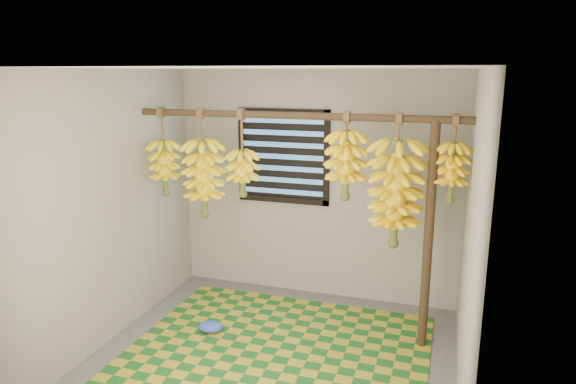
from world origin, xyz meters
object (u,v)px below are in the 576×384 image
at_px(banana_bunch_d, 346,165).
at_px(support_post, 428,238).
at_px(banana_bunch_e, 396,194).
at_px(banana_bunch_c, 243,173).
at_px(plastic_bag, 211,327).
at_px(woven_mat, 279,349).
at_px(banana_bunch_f, 452,172).
at_px(banana_bunch_b, 204,178).
at_px(banana_bunch_a, 164,167).

bearing_deg(banana_bunch_d, support_post, 0.00).
bearing_deg(banana_bunch_e, banana_bunch_c, 180.00).
xyz_separation_m(plastic_bag, banana_bunch_d, (1.16, 0.37, 1.53)).
distance_m(woven_mat, banana_bunch_e, 1.69).
bearing_deg(banana_bunch_f, banana_bunch_c, 180.00).
height_order(plastic_bag, banana_bunch_b, banana_bunch_b).
xyz_separation_m(woven_mat, banana_bunch_d, (0.46, 0.46, 1.59)).
height_order(support_post, banana_bunch_e, banana_bunch_e).
height_order(plastic_bag, banana_bunch_f, banana_bunch_f).
relative_size(banana_bunch_a, banana_bunch_e, 0.75).
xyz_separation_m(banana_bunch_b, banana_bunch_d, (1.36, 0.00, 0.20)).
relative_size(support_post, plastic_bag, 8.45).
bearing_deg(plastic_bag, banana_bunch_f, 10.23).
relative_size(banana_bunch_b, banana_bunch_d, 1.36).
bearing_deg(woven_mat, banana_bunch_c, 137.62).
distance_m(plastic_bag, banana_bunch_c, 1.47).
xyz_separation_m(banana_bunch_a, banana_bunch_f, (2.66, -0.00, 0.11)).
relative_size(support_post, banana_bunch_f, 2.76).
bearing_deg(banana_bunch_e, plastic_bag, -167.04).
height_order(support_post, banana_bunch_a, banana_bunch_a).
distance_m(banana_bunch_a, banana_bunch_f, 2.66).
bearing_deg(banana_bunch_f, support_post, 180.00).
xyz_separation_m(banana_bunch_c, banana_bunch_d, (0.96, 0.00, 0.13)).
bearing_deg(banana_bunch_e, support_post, 0.00).
bearing_deg(support_post, banana_bunch_d, 180.00).
bearing_deg(banana_bunch_f, woven_mat, -161.01).
bearing_deg(banana_bunch_b, banana_bunch_f, 0.00).
distance_m(woven_mat, banana_bunch_d, 1.71).
bearing_deg(support_post, banana_bunch_e, 180.00).
height_order(woven_mat, banana_bunch_b, banana_bunch_b).
relative_size(banana_bunch_e, banana_bunch_f, 1.58).
relative_size(support_post, woven_mat, 0.79).
xyz_separation_m(banana_bunch_b, banana_bunch_f, (2.24, 0.00, 0.19)).
distance_m(support_post, banana_bunch_a, 2.55).
distance_m(plastic_bag, banana_bunch_e, 2.10).
bearing_deg(banana_bunch_b, support_post, 0.00).
bearing_deg(banana_bunch_e, banana_bunch_b, 180.00).
relative_size(plastic_bag, banana_bunch_a, 0.28).
height_order(plastic_bag, banana_bunch_d, banana_bunch_d).
relative_size(woven_mat, plastic_bag, 10.72).
bearing_deg(support_post, banana_bunch_c, 180.00).
bearing_deg(banana_bunch_c, banana_bunch_e, 0.00).
bearing_deg(banana_bunch_c, plastic_bag, -118.57).
bearing_deg(support_post, banana_bunch_a, 180.00).
bearing_deg(support_post, woven_mat, -158.81).
xyz_separation_m(banana_bunch_b, banana_bunch_e, (1.80, 0.00, -0.02)).
distance_m(banana_bunch_c, banana_bunch_d, 0.97).
relative_size(banana_bunch_d, banana_bunch_f, 1.05).
bearing_deg(support_post, banana_bunch_b, 180.00).
relative_size(woven_mat, banana_bunch_d, 3.34).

